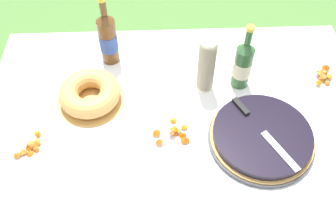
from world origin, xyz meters
The scene contains 12 objects.
ground_plane centered at (0.00, 0.00, 0.00)m, with size 16.00×16.00×0.00m, color #4C7A38.
garden_table centered at (0.00, 0.00, 0.62)m, with size 1.60×1.19×0.68m.
tablecloth centered at (0.00, 0.00, 0.67)m, with size 1.61×1.20×0.10m.
berry_tart centered at (0.31, -0.08, 0.71)m, with size 0.41×0.41×0.06m.
serving_knife centered at (0.29, -0.05, 0.75)m, with size 0.20×0.34×0.01m.
bundt_cake centered at (-0.37, 0.16, 0.73)m, with size 0.28×0.28×0.09m.
cup_stack centered at (0.12, 0.21, 0.82)m, with size 0.07×0.07×0.27m.
cider_bottle_green centered at (0.27, 0.23, 0.80)m, with size 0.08×0.08×0.31m.
cider_bottle_amber centered at (-0.29, 0.40, 0.81)m, with size 0.08×0.08×0.34m.
snack_plate_left centered at (-0.03, -0.04, 0.70)m, with size 0.22×0.22×0.06m.
snack_plate_right centered at (-0.58, -0.08, 0.70)m, with size 0.20×0.20×0.05m.
snack_plate_far centered at (0.64, 0.23, 0.70)m, with size 0.23×0.23×0.06m.
Camera 1 is at (-0.08, -0.87, 1.90)m, focal length 40.00 mm.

